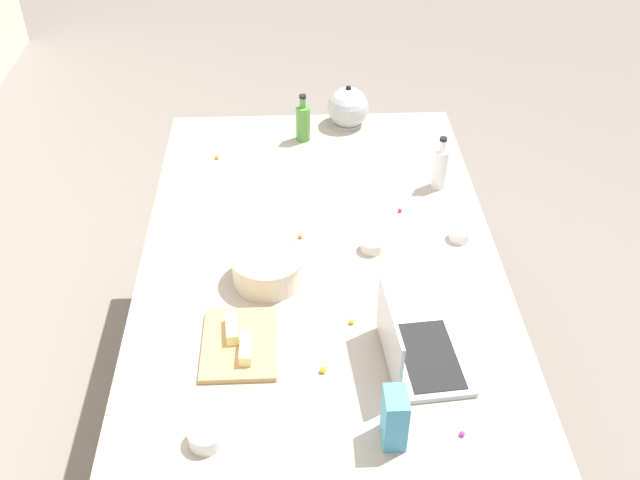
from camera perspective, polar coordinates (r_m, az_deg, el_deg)
ground_plane at (r=3.17m, az=0.00°, el=-13.55°), size 12.00×12.00×0.00m
island_counter at (r=2.83m, az=0.00°, el=-7.93°), size 1.95×1.23×0.90m
laptop at (r=2.14m, az=7.42°, el=-8.62°), size 0.33×0.26×0.22m
mixing_bowl_large at (r=2.38m, az=-4.15°, el=-2.13°), size 0.24×0.24×0.11m
bottle_olive at (r=3.11m, az=-1.34°, el=9.26°), size 0.06×0.06×0.21m
bottle_vinegar at (r=2.83m, az=9.42°, el=5.66°), size 0.06×0.06×0.22m
kettle at (r=3.23m, az=2.22°, el=10.35°), size 0.21×0.18×0.20m
cutting_board at (r=2.20m, az=-6.34°, el=-8.12°), size 0.29×0.22×0.02m
butter_stick_left at (r=2.15m, az=-5.83°, el=-8.49°), size 0.11×0.04×0.04m
butter_stick_right at (r=2.21m, az=-6.92°, el=-6.90°), size 0.11×0.05×0.04m
ramekin_small at (r=2.61m, az=10.95°, el=0.42°), size 0.07×0.07×0.04m
ramekin_medium at (r=1.98m, az=-8.95°, el=-15.00°), size 0.09×0.09×0.05m
ramekin_wide at (r=2.52m, az=4.12°, el=-0.46°), size 0.08×0.08×0.04m
candy_bag at (r=1.92m, az=5.90°, el=-13.74°), size 0.09×0.06×0.17m
candy_0 at (r=2.62m, az=10.48°, el=0.36°), size 0.01×0.01×0.01m
candy_1 at (r=2.12m, az=0.22°, el=-10.19°), size 0.02×0.02×0.02m
candy_2 at (r=2.72m, az=6.31°, el=2.33°), size 0.02×0.02×0.02m
candy_3 at (r=2.26m, az=2.50°, el=-6.44°), size 0.02×0.02×0.02m
candy_4 at (r=3.04m, az=-8.10°, el=6.50°), size 0.02×0.02×0.02m
candy_5 at (r=2.58m, az=-1.57°, el=0.30°), size 0.02×0.02×0.02m
candy_7 at (r=2.02m, az=11.12°, el=-14.73°), size 0.02×0.02×0.02m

